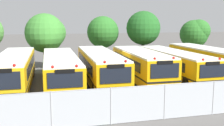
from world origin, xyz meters
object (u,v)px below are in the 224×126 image
at_px(tree_2, 103,32).
at_px(school_bus_3, 141,64).
at_px(tree_4, 196,33).
at_px(tree_3, 144,28).
at_px(school_bus_0, 15,70).
at_px(school_bus_2, 100,66).
at_px(school_bus_5, 208,61).
at_px(school_bus_4, 173,63).
at_px(school_bus_1, 60,69).
at_px(tree_1, 47,33).

bearing_deg(tree_2, school_bus_3, -83.74).
relative_size(school_bus_3, tree_2, 1.78).
bearing_deg(tree_4, tree_3, -171.12).
bearing_deg(school_bus_0, school_bus_2, -179.60).
bearing_deg(school_bus_5, tree_2, -52.14).
bearing_deg(school_bus_4, tree_3, -91.88).
xyz_separation_m(school_bus_1, tree_4, (17.30, 9.07, 2.16)).
distance_m(school_bus_0, school_bus_1, 3.41).
relative_size(tree_3, tree_4, 1.18).
bearing_deg(tree_2, school_bus_1, -119.46).
distance_m(school_bus_5, tree_2, 12.68).
distance_m(school_bus_2, school_bus_5, 10.16).
relative_size(school_bus_2, tree_4, 2.17).
height_order(school_bus_1, school_bus_3, school_bus_3).
bearing_deg(school_bus_5, school_bus_4, -2.61).
distance_m(school_bus_1, school_bus_4, 9.90).
xyz_separation_m(school_bus_2, tree_3, (6.81, 8.02, 2.81)).
bearing_deg(school_bus_2, tree_1, -62.75).
height_order(school_bus_3, school_bus_5, school_bus_5).
height_order(tree_1, tree_2, tree_1).
xyz_separation_m(school_bus_1, tree_1, (-0.83, 8.22, 2.42)).
xyz_separation_m(school_bus_0, school_bus_2, (6.58, -0.09, -0.00)).
height_order(school_bus_2, tree_2, tree_2).
bearing_deg(school_bus_2, school_bus_1, -0.24).
height_order(school_bus_1, tree_1, tree_1).
height_order(school_bus_3, tree_4, tree_4).
relative_size(school_bus_4, tree_2, 2.03).
xyz_separation_m(school_bus_0, tree_1, (2.58, 8.23, 2.34)).
relative_size(tree_1, tree_4, 1.12).
relative_size(tree_2, tree_4, 1.07).
bearing_deg(school_bus_0, school_bus_4, -177.56).
bearing_deg(school_bus_2, tree_2, -102.17).
relative_size(school_bus_3, school_bus_4, 0.87).
height_order(school_bus_2, school_bus_5, school_bus_5).
height_order(school_bus_3, tree_3, tree_3).
bearing_deg(school_bus_1, school_bus_2, 178.94).
bearing_deg(tree_2, school_bus_5, -51.87).
distance_m(school_bus_2, tree_3, 10.89).
bearing_deg(tree_4, school_bus_0, -156.34).
height_order(school_bus_3, tree_2, tree_2).
xyz_separation_m(school_bus_5, tree_1, (-14.16, 8.07, 2.32)).
distance_m(school_bus_4, school_bus_5, 3.43).
height_order(school_bus_2, school_bus_4, school_bus_2).
relative_size(school_bus_3, school_bus_5, 0.88).
bearing_deg(school_bus_1, school_bus_0, 0.87).
bearing_deg(school_bus_4, tree_2, -67.42).
bearing_deg(school_bus_1, school_bus_4, -177.64).
bearing_deg(school_bus_4, school_bus_3, 4.42).
distance_m(school_bus_1, school_bus_2, 3.17).
relative_size(school_bus_5, tree_3, 1.83).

